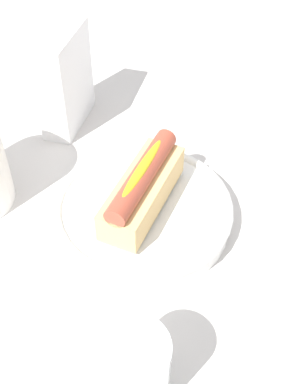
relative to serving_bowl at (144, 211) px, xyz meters
The scene contains 5 objects.
ground_plane 0.02m from the serving_bowl, ahead, with size 2.40×2.40×0.00m, color beige.
serving_bowl is the anchor object (origin of this frame).
hotdog_front 0.04m from the serving_bowl, 90.00° to the left, with size 0.16×0.08×0.06m.
water_glass 0.22m from the serving_bowl, behind, with size 0.07×0.07×0.09m.
napkin_box 0.24m from the serving_bowl, 41.30° to the left, with size 0.11×0.04×0.15m, color white.
Camera 1 is at (-0.42, -0.09, 0.48)m, focal length 46.33 mm.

